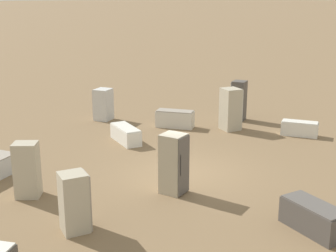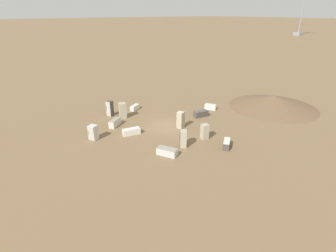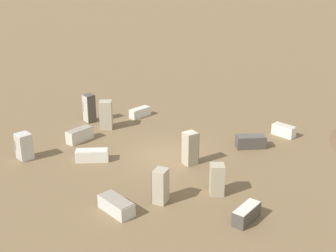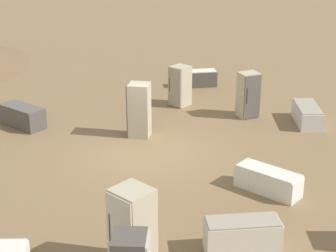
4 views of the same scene
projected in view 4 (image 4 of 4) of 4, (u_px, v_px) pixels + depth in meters
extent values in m
plane|color=brown|center=(146.00, 155.00, 17.74)|extent=(1000.00, 1000.00, 0.00)
cube|color=silver|center=(268.00, 181.00, 15.37)|extent=(0.98, 1.91, 0.61)
cube|color=silver|center=(269.00, 171.00, 15.25)|extent=(0.95, 1.83, 0.04)
cube|color=#4C4742|center=(198.00, 79.00, 24.39)|extent=(1.44, 1.60, 0.67)
cube|color=silver|center=(198.00, 71.00, 24.26)|extent=(1.38, 1.54, 0.04)
cube|color=#B2A88E|center=(180.00, 86.00, 21.94)|extent=(0.78, 0.78, 1.57)
cube|color=gray|center=(174.00, 88.00, 21.69)|extent=(0.17, 0.63, 1.51)
cylinder|color=#2D2D2D|center=(169.00, 85.00, 21.78)|extent=(0.02, 0.02, 0.55)
cube|color=#4C4742|center=(22.00, 117.00, 19.95)|extent=(1.00, 1.83, 0.71)
cube|color=#56514C|center=(21.00, 107.00, 19.81)|extent=(0.96, 1.75, 0.04)
cube|color=#B2A88E|center=(140.00, 110.00, 18.88)|extent=(0.84, 0.87, 1.86)
cube|color=#56514C|center=(129.00, 110.00, 18.94)|extent=(0.60, 0.25, 1.79)
cylinder|color=#2D2D2D|center=(130.00, 105.00, 19.12)|extent=(0.02, 0.02, 0.65)
cube|color=beige|center=(242.00, 236.00, 12.69)|extent=(1.53, 1.77, 0.75)
cube|color=gray|center=(243.00, 221.00, 12.55)|extent=(1.46, 1.70, 0.04)
cube|color=silver|center=(307.00, 115.00, 20.23)|extent=(1.98, 1.55, 0.63)
cube|color=gray|center=(308.00, 106.00, 20.11)|extent=(1.90, 1.49, 0.04)
cube|color=#B2A88E|center=(248.00, 95.00, 20.71)|extent=(0.91, 0.89, 1.69)
cube|color=#56514C|center=(252.00, 97.00, 20.45)|extent=(0.55, 0.44, 1.62)
cylinder|color=#2D2D2D|center=(247.00, 96.00, 20.30)|extent=(0.02, 0.02, 0.59)
cube|color=#B2A88E|center=(133.00, 229.00, 11.94)|extent=(0.90, 0.94, 1.88)
cube|color=beige|center=(119.00, 236.00, 11.68)|extent=(0.22, 0.74, 1.80)
cylinder|color=#2D2D2D|center=(109.00, 228.00, 11.80)|extent=(0.02, 0.02, 0.66)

